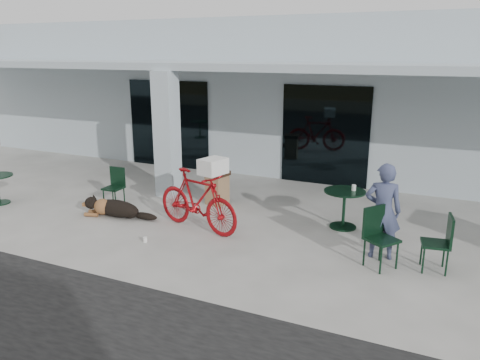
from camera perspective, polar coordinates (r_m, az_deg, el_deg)
The scene contains 17 objects.
ground at distance 9.56m, azimuth -8.55°, elevation -6.64°, with size 80.00×80.00×0.00m, color #BCB8B1.
building at distance 16.67m, azimuth 7.49°, elevation 10.76°, with size 22.00×7.00×4.50m, color #ADBEC4.
storefront_glass_left at distance 14.96m, azimuth -8.68°, elevation 6.72°, with size 2.80×0.06×2.70m, color black.
storefront_glass_right at distance 12.93m, azimuth 10.30°, elevation 5.31°, with size 2.40×0.06×2.70m, color black.
column at distance 11.79m, azimuth -8.89°, elevation 5.45°, with size 0.50×0.50×3.12m, color #ADBEC4.
overhang at distance 12.04m, azimuth 0.45°, elevation 13.73°, with size 22.00×2.80×0.18m, color #ADBEC4.
bicycle at distance 9.58m, azimuth -5.25°, elevation -2.49°, with size 0.59×2.10×1.26m, color #9D0C12.
laundry_basket at distance 9.07m, azimuth -3.31°, elevation 1.68°, with size 0.52×0.38×0.31m, color white.
dog at distance 10.73m, azimuth -14.80°, elevation -3.25°, with size 1.33×0.44×0.44m, color black, non-canonical shape.
cup_near_dog at distance 9.28m, azimuth -11.48°, elevation -7.14°, with size 0.08×0.08×0.10m, color white.
cafe_chair_near at distance 11.43m, azimuth -15.18°, elevation -0.90°, with size 0.41×0.45×0.92m, color black, non-canonical shape.
cafe_table_far at distance 9.95m, azimuth 12.54°, elevation -3.49°, with size 0.86×0.86×0.80m, color black, non-canonical shape.
cafe_chair_far_a at distance 8.27m, azimuth 16.90°, elevation -6.87°, with size 0.47×0.51×1.04m, color black, non-canonical shape.
cafe_chair_far_b at distance 8.47m, azimuth 22.72°, elevation -7.10°, with size 0.44×0.49×0.98m, color black, non-canonical shape.
person at distance 8.56m, azimuth 17.01°, elevation -3.66°, with size 0.63×0.41×1.73m, color #3E4568.
cup_on_table at distance 9.86m, azimuth 13.70°, elevation -0.92°, with size 0.09×0.09×0.12m, color white.
trash_receptacle at distance 11.23m, azimuth -2.81°, elevation -0.93°, with size 0.48×0.48×0.82m, color #8C6A48, non-canonical shape.
Camera 1 is at (4.94, -7.37, 3.56)m, focal length 35.00 mm.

